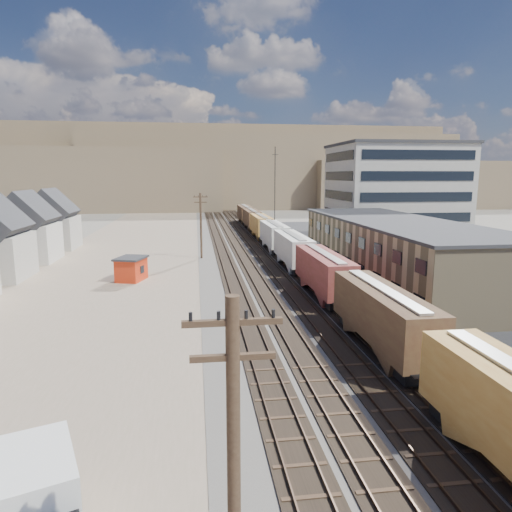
{
  "coord_description": "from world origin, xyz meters",
  "views": [
    {
      "loc": [
        -9.24,
        -27.49,
        12.54
      ],
      "look_at": [
        -2.15,
        26.15,
        3.0
      ],
      "focal_mm": 32.0,
      "sensor_mm": 36.0,
      "label": 1
    }
  ],
  "objects": [
    {
      "name": "asphalt_lot",
      "position": [
        22.0,
        35.0,
        0.02
      ],
      "size": [
        26.0,
        120.0,
        0.04
      ],
      "primitive_type": "cube",
      "color": "#232326",
      "rests_on": "ground"
    },
    {
      "name": "utility_pole_south",
      "position": [
        -8.5,
        -18.0,
        5.3
      ],
      "size": [
        2.2,
        0.32,
        10.0
      ],
      "color": "#382619",
      "rests_on": "ground"
    },
    {
      "name": "parked_car_far",
      "position": [
        31.99,
        43.35,
        0.82
      ],
      "size": [
        3.53,
        5.17,
        1.64
      ],
      "primitive_type": "imported",
      "rotation": [
        0.0,
        0.0,
        -0.37
      ],
      "color": "silver",
      "rests_on": "ground"
    },
    {
      "name": "box_truck",
      "position": [
        -14.55,
        -13.28,
        1.62
      ],
      "size": [
        4.12,
        6.36,
        3.19
      ],
      "color": "silver",
      "rests_on": "ground"
    },
    {
      "name": "ground",
      "position": [
        0.0,
        0.0,
        0.0
      ],
      "size": [
        300.0,
        300.0,
        0.0
      ],
      "primitive_type": "plane",
      "color": "#6B6356",
      "rests_on": "ground"
    },
    {
      "name": "office_tower",
      "position": [
        27.95,
        54.95,
        9.26
      ],
      "size": [
        22.6,
        18.6,
        18.45
      ],
      "color": "#9E998E",
      "rests_on": "ground"
    },
    {
      "name": "ballast_bed",
      "position": [
        0.0,
        50.0,
        0.03
      ],
      "size": [
        18.0,
        200.0,
        0.06
      ],
      "primitive_type": "cube",
      "color": "#4C4742",
      "rests_on": "ground"
    },
    {
      "name": "radio_mast",
      "position": [
        6.0,
        60.0,
        9.12
      ],
      "size": [
        1.2,
        0.16,
        18.0
      ],
      "color": "black",
      "rests_on": "ground"
    },
    {
      "name": "maintenance_shed",
      "position": [
        -17.12,
        27.93,
        1.48
      ],
      "size": [
        4.11,
        4.7,
        2.9
      ],
      "color": "red",
      "rests_on": "ground"
    },
    {
      "name": "hills_north",
      "position": [
        0.17,
        167.92,
        14.1
      ],
      "size": [
        265.0,
        80.0,
        32.0
      ],
      "color": "brown",
      "rests_on": "ground"
    },
    {
      "name": "rail_tracks",
      "position": [
        -0.55,
        50.0,
        0.11
      ],
      "size": [
        11.4,
        200.0,
        0.24
      ],
      "color": "black",
      "rests_on": "ground"
    },
    {
      "name": "freight_train",
      "position": [
        3.8,
        40.32,
        2.79
      ],
      "size": [
        3.0,
        119.74,
        4.46
      ],
      "color": "black",
      "rests_on": "ground"
    },
    {
      "name": "utility_pole_north",
      "position": [
        -8.5,
        42.0,
        5.3
      ],
      "size": [
        2.2,
        0.32,
        10.0
      ],
      "color": "#382619",
      "rests_on": "ground"
    },
    {
      "name": "warehouse",
      "position": [
        14.98,
        25.0,
        3.65
      ],
      "size": [
        12.4,
        40.4,
        7.25
      ],
      "color": "tan",
      "rests_on": "ground"
    },
    {
      "name": "dirt_yard",
      "position": [
        -20.0,
        40.0,
        0.01
      ],
      "size": [
        24.0,
        180.0,
        0.03
      ],
      "primitive_type": "cube",
      "color": "#83725A",
      "rests_on": "ground"
    },
    {
      "name": "parked_car_blue",
      "position": [
        22.58,
        55.32,
        0.72
      ],
      "size": [
        4.29,
        5.72,
        1.44
      ],
      "primitive_type": "imported",
      "rotation": [
        0.0,
        0.0,
        0.42
      ],
      "color": "navy",
      "rests_on": "ground"
    }
  ]
}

